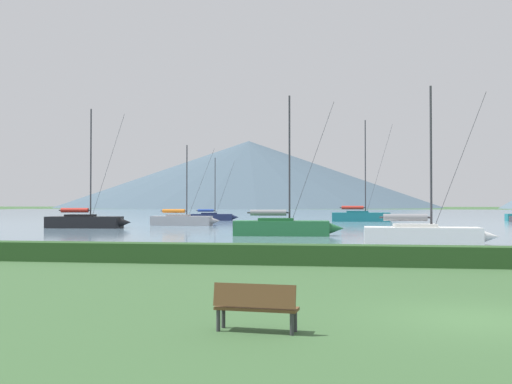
{
  "coord_description": "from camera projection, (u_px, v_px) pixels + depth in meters",
  "views": [
    {
      "loc": [
        -2.73,
        -13.45,
        2.49
      ],
      "look_at": [
        -11.7,
        43.98,
        3.65
      ],
      "focal_mm": 41.89,
      "sensor_mm": 36.0,
      "label": 1
    }
  ],
  "objects": [
    {
      "name": "sailboat_slip_1",
      "position": [
        361.0,
        216.0,
        84.27
      ],
      "size": [
        9.36,
        3.04,
        14.37
      ],
      "rotation": [
        0.0,
        0.0,
        0.04
      ],
      "color": "#19707A",
      "rests_on": "harbor_water"
    },
    {
      "name": "park_bench_near_path",
      "position": [
        256.0,
        305.0,
        11.56
      ],
      "size": [
        1.66,
        0.63,
        0.95
      ],
      "rotation": [
        0.0,
        0.0,
        -0.1
      ],
      "color": "brown",
      "rests_on": "ground_plane"
    },
    {
      "name": "ground_plane",
      "position": [
        478.0,
        320.0,
        12.82
      ],
      "size": [
        1000.0,
        1000.0,
        0.0
      ],
      "primitive_type": "plane",
      "color": "#385B33"
    },
    {
      "name": "distant_hill_west_ridge",
      "position": [
        249.0,
        174.0,
        406.52
      ],
      "size": [
        255.19,
        255.19,
        45.4
      ],
      "primitive_type": "cone",
      "color": "#425666",
      "rests_on": "ground_plane"
    },
    {
      "name": "hedge_line",
      "position": [
        419.0,
        256.0,
        23.69
      ],
      "size": [
        80.0,
        1.2,
        0.82
      ],
      "primitive_type": "cube",
      "color": "#284C23",
      "rests_on": "ground_plane"
    },
    {
      "name": "harbor_water",
      "position": [
        360.0,
        214.0,
        148.15
      ],
      "size": [
        320.0,
        246.0,
        0.0
      ],
      "primitive_type": "cube",
      "color": "slate",
      "rests_on": "ground_plane"
    },
    {
      "name": "sailboat_slip_12",
      "position": [
        183.0,
        220.0,
        68.63
      ],
      "size": [
        7.97,
        2.54,
        9.27
      ],
      "rotation": [
        0.0,
        0.0,
        0.03
      ],
      "color": "#9E9EA3",
      "rests_on": "harbor_water"
    },
    {
      "name": "sailboat_slip_8",
      "position": [
        212.0,
        216.0,
        89.02
      ],
      "size": [
        7.33,
        3.1,
        9.4
      ],
      "rotation": [
        0.0,
        0.0,
        0.16
      ],
      "color": "navy",
      "rests_on": "harbor_water"
    },
    {
      "name": "sailboat_slip_7",
      "position": [
        86.0,
        221.0,
        61.47
      ],
      "size": [
        8.79,
        3.02,
        12.3
      ],
      "rotation": [
        0.0,
        0.0,
        0.06
      ],
      "color": "black",
      "rests_on": "harbor_water"
    },
    {
      "name": "sailboat_slip_11",
      "position": [
        283.0,
        227.0,
        46.72
      ],
      "size": [
        8.65,
        3.06,
        11.0
      ],
      "rotation": [
        0.0,
        0.0,
        0.07
      ],
      "color": "#236B38",
      "rests_on": "harbor_water"
    },
    {
      "name": "sailboat_slip_5",
      "position": [
        423.0,
        234.0,
        36.14
      ],
      "size": [
        7.93,
        2.46,
        9.66
      ],
      "rotation": [
        0.0,
        0.0,
        -0.02
      ],
      "color": "white",
      "rests_on": "harbor_water"
    }
  ]
}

